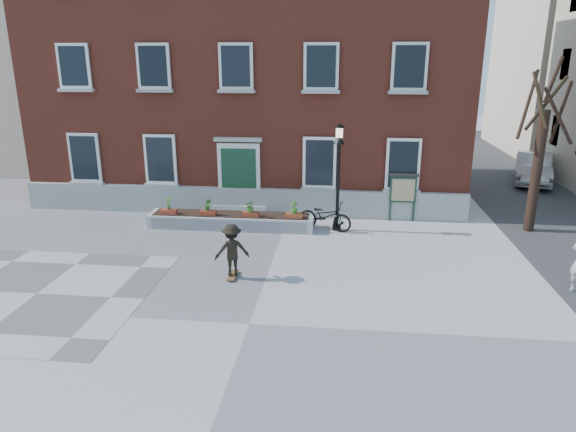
# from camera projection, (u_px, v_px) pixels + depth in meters

# --- Properties ---
(ground) EXTENTS (100.00, 100.00, 0.00)m
(ground) POSITION_uv_depth(u_px,v_px,m) (249.00, 324.00, 12.28)
(ground) COLOR #9D9D9F
(ground) RESTS_ON ground
(checker_patch) EXTENTS (6.00, 6.00, 0.01)m
(checker_patch) POSITION_uv_depth(u_px,v_px,m) (37.00, 294.00, 13.85)
(checker_patch) COLOR #59595B
(checker_patch) RESTS_ON ground
(distant_building) EXTENTS (10.00, 12.00, 13.00)m
(distant_building) POSITION_uv_depth(u_px,v_px,m) (15.00, 51.00, 31.22)
(distant_building) COLOR beige
(distant_building) RESTS_ON ground
(bicycle) EXTENTS (2.15, 1.30, 1.07)m
(bicycle) POSITION_uv_depth(u_px,v_px,m) (325.00, 216.00, 18.87)
(bicycle) COLOR black
(bicycle) RESTS_ON ground
(parked_car) EXTENTS (2.79, 4.83, 1.51)m
(parked_car) POSITION_uv_depth(u_px,v_px,m) (533.00, 168.00, 25.97)
(parked_car) COLOR #B2B4B7
(parked_car) RESTS_ON ground
(brick_building) EXTENTS (18.40, 10.85, 12.60)m
(brick_building) POSITION_uv_depth(u_px,v_px,m) (258.00, 53.00, 23.91)
(brick_building) COLOR maroon
(brick_building) RESTS_ON ground
(planter_assembly) EXTENTS (6.20, 1.12, 1.15)m
(planter_assembly) POSITION_uv_depth(u_px,v_px,m) (231.00, 220.00, 19.21)
(planter_assembly) COLOR #BBBBB7
(planter_assembly) RESTS_ON ground
(bare_tree) EXTENTS (1.83, 1.83, 6.16)m
(bare_tree) POSITION_uv_depth(u_px,v_px,m) (539.00, 156.00, 18.14)
(bare_tree) COLOR black
(bare_tree) RESTS_ON ground
(lamp_post) EXTENTS (0.40, 0.40, 3.93)m
(lamp_post) POSITION_uv_depth(u_px,v_px,m) (339.00, 162.00, 18.28)
(lamp_post) COLOR black
(lamp_post) RESTS_ON ground
(notice_board) EXTENTS (1.10, 0.16, 1.87)m
(notice_board) POSITION_uv_depth(u_px,v_px,m) (403.00, 189.00, 19.72)
(notice_board) COLOR #193324
(notice_board) RESTS_ON ground
(skateboarder) EXTENTS (1.13, 0.87, 1.62)m
(skateboarder) POSITION_uv_depth(u_px,v_px,m) (232.00, 250.00, 14.66)
(skateboarder) COLOR brown
(skateboarder) RESTS_ON ground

